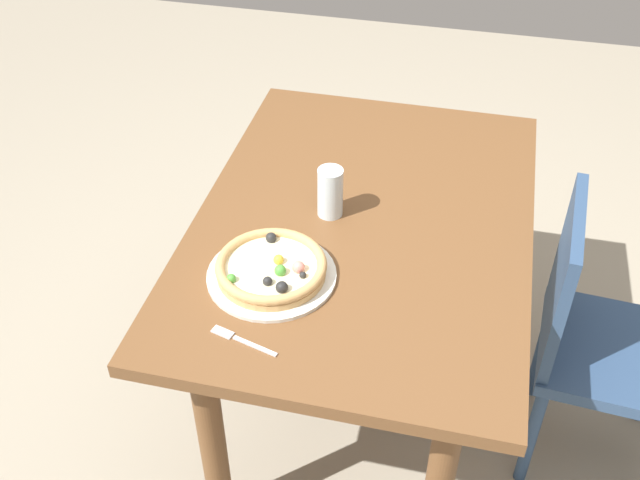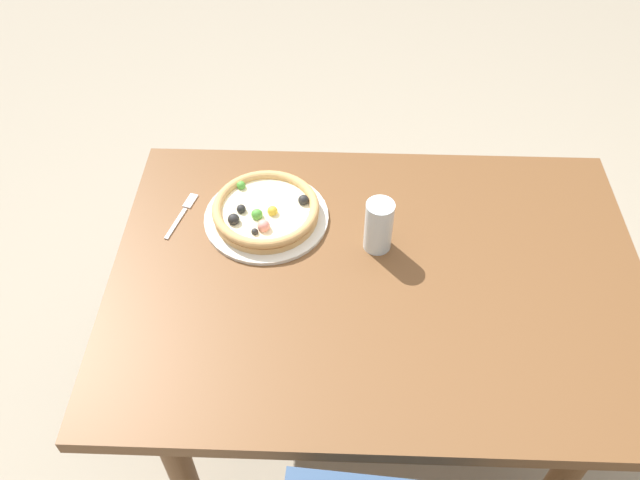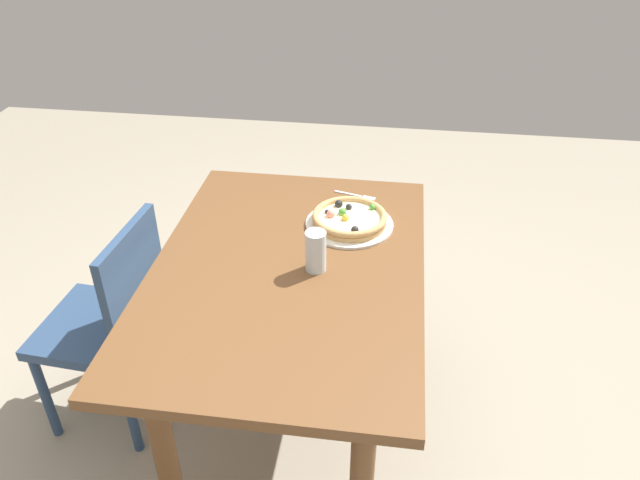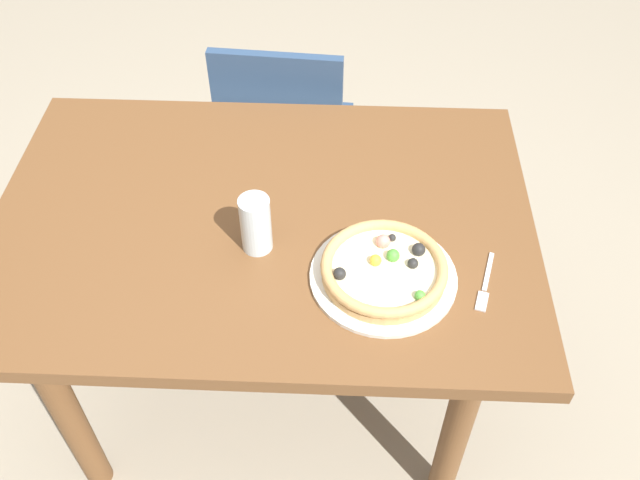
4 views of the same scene
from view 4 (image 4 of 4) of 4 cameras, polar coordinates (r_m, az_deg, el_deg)
ground_plane at (r=2.22m, az=-3.54°, el=-12.33°), size 6.00×6.00×0.00m
dining_table at (r=1.69m, az=-4.54°, el=-0.94°), size 1.25×0.87×0.78m
chair_near at (r=2.29m, az=-2.82°, el=8.20°), size 0.43×0.43×0.87m
plate at (r=1.48m, az=5.21°, el=-3.03°), size 0.31×0.31×0.01m
pizza at (r=1.46m, az=5.30°, el=-2.36°), size 0.27×0.27×0.05m
fork at (r=1.50m, az=13.41°, el=-3.71°), size 0.06×0.16×0.00m
drinking_glass at (r=1.49m, az=-5.27°, el=1.31°), size 0.07×0.07×0.14m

